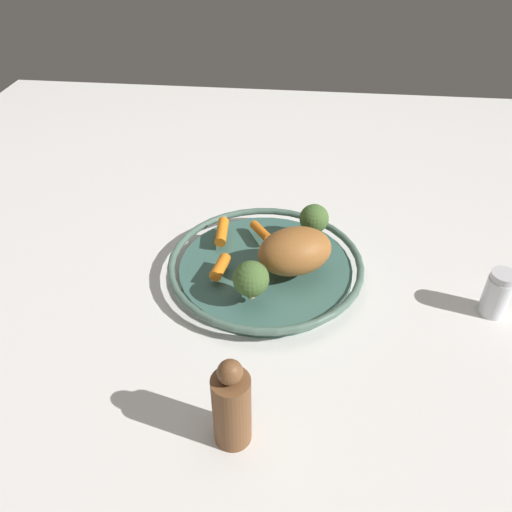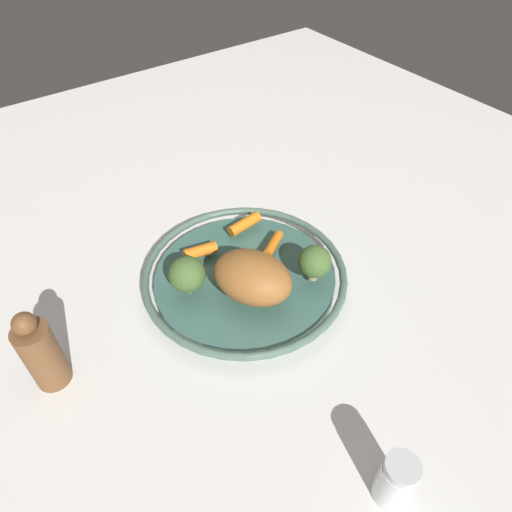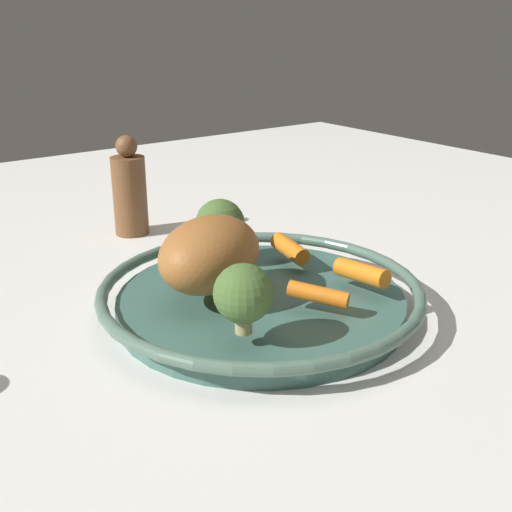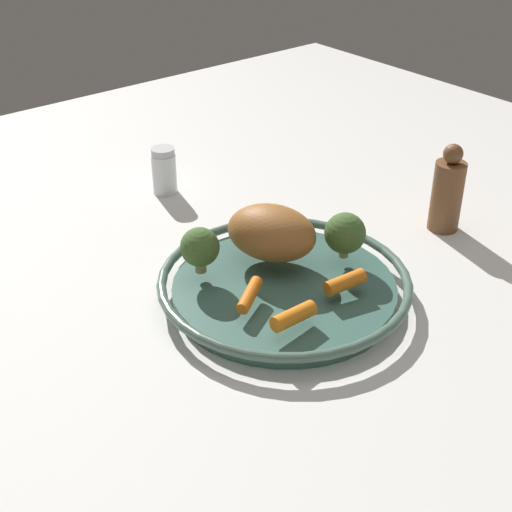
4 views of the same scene
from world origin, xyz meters
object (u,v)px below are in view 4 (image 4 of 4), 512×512
object	(u,v)px
baby_carrot_near_rim	(345,282)
pepper_mill	(447,192)
serving_bowl	(284,286)
baby_carrot_center	(294,316)
broccoli_floret_small	(200,247)
broccoli_floret_large	(345,233)
baby_carrot_left	(250,295)
roast_chicken_piece	(272,233)
salt_shaker	(164,171)

from	to	relation	value
baby_carrot_near_rim	pepper_mill	world-z (taller)	pepper_mill
serving_bowl	baby_carrot_near_rim	world-z (taller)	baby_carrot_near_rim
baby_carrot_center	broccoli_floret_small	xyz separation A→B (m)	(-0.17, -0.02, 0.03)
broccoli_floret_large	serving_bowl	bearing A→B (deg)	-98.40
baby_carrot_left	broccoli_floret_small	world-z (taller)	broccoli_floret_small
roast_chicken_piece	salt_shaker	size ratio (longest dim) A/B	1.55
baby_carrot_near_rim	salt_shaker	bearing A→B (deg)	178.44
broccoli_floret_small	baby_carrot_left	bearing A→B (deg)	4.86
baby_carrot_left	salt_shaker	distance (m)	0.41
baby_carrot_near_rim	baby_carrot_center	xyz separation A→B (m)	(0.01, -0.10, 0.00)
roast_chicken_piece	baby_carrot_left	bearing A→B (deg)	-54.26
baby_carrot_near_rim	broccoli_floret_large	size ratio (longest dim) A/B	0.86
baby_carrot_near_rim	pepper_mill	bearing A→B (deg)	102.26
baby_carrot_left	pepper_mill	bearing A→B (deg)	90.60
baby_carrot_center	pepper_mill	xyz separation A→B (m)	(-0.08, 0.38, 0.02)
serving_bowl	baby_carrot_near_rim	distance (m)	0.09
broccoli_floret_small	broccoli_floret_large	size ratio (longest dim) A/B	0.98
broccoli_floret_large	roast_chicken_piece	bearing A→B (deg)	-129.64
serving_bowl	baby_carrot_left	size ratio (longest dim) A/B	5.72
roast_chicken_piece	baby_carrot_left	distance (m)	0.12
baby_carrot_near_rim	salt_shaker	size ratio (longest dim) A/B	0.69
serving_bowl	baby_carrot_center	bearing A→B (deg)	-35.13
roast_chicken_piece	baby_carrot_center	xyz separation A→B (m)	(0.14, -0.08, -0.03)
baby_carrot_center	salt_shaker	distance (m)	0.48
roast_chicken_piece	baby_carrot_near_rim	world-z (taller)	roast_chicken_piece
salt_shaker	broccoli_floret_small	bearing A→B (deg)	-24.21
roast_chicken_piece	broccoli_floret_small	size ratio (longest dim) A/B	1.97
baby_carrot_near_rim	broccoli_floret_large	xyz separation A→B (m)	(-0.06, 0.06, 0.03)
serving_bowl	salt_shaker	bearing A→B (deg)	172.02
broccoli_floret_small	salt_shaker	world-z (taller)	broccoli_floret_small
baby_carrot_center	broccoli_floret_small	bearing A→B (deg)	-173.39
pepper_mill	roast_chicken_piece	bearing A→B (deg)	-101.39
baby_carrot_near_rim	broccoli_floret_large	bearing A→B (deg)	136.20
serving_bowl	baby_carrot_left	world-z (taller)	baby_carrot_left
serving_bowl	roast_chicken_piece	xyz separation A→B (m)	(-0.05, 0.02, 0.05)
broccoli_floret_large	pepper_mill	world-z (taller)	pepper_mill
baby_carrot_center	pepper_mill	size ratio (longest dim) A/B	0.44
baby_carrot_left	salt_shaker	world-z (taller)	salt_shaker
baby_carrot_left	broccoli_floret_small	xyz separation A→B (m)	(-0.10, -0.01, 0.03)
roast_chicken_piece	baby_carrot_center	distance (m)	0.16
roast_chicken_piece	broccoli_floret_small	bearing A→B (deg)	-106.78
baby_carrot_left	pepper_mill	distance (m)	0.40
baby_carrot_near_rim	baby_carrot_left	xyz separation A→B (m)	(-0.06, -0.11, -0.00)
serving_bowl	broccoli_floret_small	xyz separation A→B (m)	(-0.08, -0.08, 0.05)
serving_bowl	baby_carrot_center	xyz separation A→B (m)	(0.09, -0.06, 0.03)
pepper_mill	broccoli_floret_small	bearing A→B (deg)	-102.74
baby_carrot_near_rim	baby_carrot_center	bearing A→B (deg)	-82.29
baby_carrot_center	roast_chicken_piece	bearing A→B (deg)	149.68
roast_chicken_piece	broccoli_floret_large	distance (m)	0.10
roast_chicken_piece	salt_shaker	distance (m)	0.33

